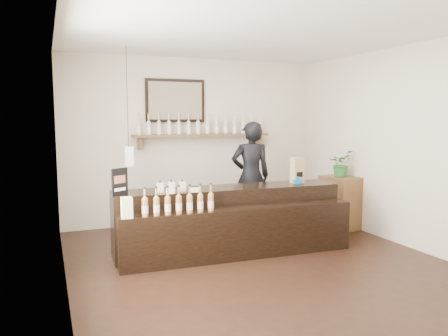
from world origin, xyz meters
The scene contains 10 objects.
ground centered at (0.00, 0.00, 0.00)m, with size 5.00×5.00×0.00m, color black.
room_shell centered at (0.00, 0.00, 1.70)m, with size 5.00×5.00×5.00m.
back_wall_decor centered at (-0.14, 2.37, 1.75)m, with size 2.66×0.96×1.69m.
counter centered at (-0.13, 0.58, 0.41)m, with size 3.12×0.96×1.01m.
promo_sign centered at (-1.58, 0.65, 1.03)m, with size 0.21×0.14×0.33m.
paper_bag centered at (0.94, 0.67, 1.05)m, with size 0.17×0.13×0.37m.
tape_dispenser centered at (0.91, 0.61, 0.91)m, with size 0.12×0.05×0.11m.
side_cabinet centered at (2.00, 1.07, 0.43)m, with size 0.50×0.64×0.85m.
potted_plant centered at (2.00, 1.07, 1.06)m, with size 0.38×0.33×0.43m, color #28662B.
shopkeeper centered at (0.62, 1.55, 0.98)m, with size 0.72×0.47×1.97m, color black.
Camera 1 is at (-2.39, -4.69, 1.82)m, focal length 35.00 mm.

